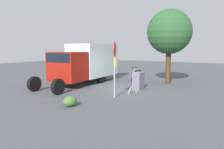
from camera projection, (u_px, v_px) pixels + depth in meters
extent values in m
plane|color=#494D52|center=(119.00, 89.00, 13.14)|extent=(60.00, 60.00, 0.00)
cylinder|color=black|center=(81.00, 75.00, 16.34)|extent=(0.91, 0.31, 0.90)
cylinder|color=black|center=(101.00, 77.00, 15.44)|extent=(0.91, 0.31, 0.90)
cylinder|color=black|center=(34.00, 84.00, 12.33)|extent=(0.91, 0.31, 0.90)
cylinder|color=black|center=(58.00, 87.00, 11.43)|extent=(0.91, 0.31, 0.90)
cube|color=silver|center=(93.00, 60.00, 16.09)|extent=(4.23, 2.47, 2.45)
cube|color=#9D1A0F|center=(68.00, 66.00, 13.46)|extent=(1.94, 2.21, 1.90)
cube|color=black|center=(67.00, 57.00, 13.39)|extent=(1.94, 2.06, 0.60)
cylinder|color=black|center=(134.00, 79.00, 15.27)|extent=(0.56, 0.11, 0.56)
cylinder|color=black|center=(140.00, 78.00, 16.32)|extent=(0.56, 0.11, 0.56)
cube|color=navy|center=(137.00, 75.00, 15.80)|extent=(1.10, 0.33, 0.48)
cube|color=black|center=(138.00, 71.00, 15.86)|extent=(0.64, 0.29, 0.12)
cylinder|color=slate|center=(134.00, 72.00, 15.24)|extent=(0.28, 0.07, 0.69)
cylinder|color=black|center=(134.00, 67.00, 15.20)|extent=(0.05, 0.55, 0.04)
cylinder|color=#9E9EA3|center=(114.00, 72.00, 10.54)|extent=(0.08, 0.08, 2.71)
cylinder|color=red|center=(115.00, 49.00, 10.39)|extent=(0.71, 0.32, 0.76)
cube|color=yellow|center=(115.00, 62.00, 10.47)|extent=(0.33, 0.33, 0.44)
cylinder|color=#47301E|center=(168.00, 66.00, 14.89)|extent=(0.37, 0.37, 2.66)
sphere|color=#2A562D|center=(169.00, 32.00, 14.59)|extent=(3.16, 3.16, 3.16)
cube|color=slate|center=(138.00, 81.00, 12.91)|extent=(0.76, 0.50, 1.09)
torus|color=#B7B7BC|center=(133.00, 93.00, 11.76)|extent=(0.85, 0.13, 0.85)
ellipsoid|color=#497034|center=(70.00, 101.00, 9.09)|extent=(0.68, 0.56, 0.47)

